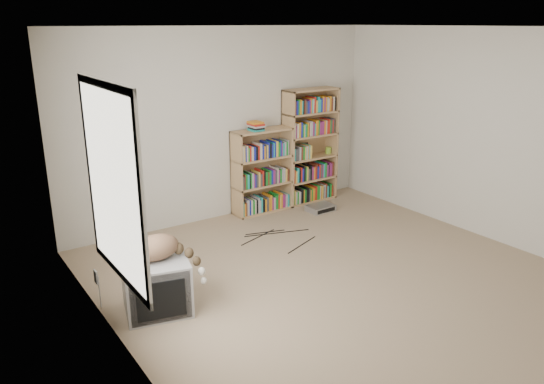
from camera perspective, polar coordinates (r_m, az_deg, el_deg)
floor at (r=5.51m, az=8.32°, el=-9.83°), size 4.50×5.00×0.01m
wall_back at (r=7.04m, az=-5.15°, el=7.18°), size 4.50×0.02×2.50m
wall_left at (r=3.93m, az=-15.80°, el=-2.05°), size 0.02×5.00×2.50m
wall_right at (r=6.77m, az=23.07°, el=5.40°), size 0.02×5.00×2.50m
ceiling at (r=4.89m, az=9.67°, el=17.09°), size 4.50×5.00×0.02m
window at (r=4.07m, az=-16.75°, el=0.76°), size 0.02×1.22×1.52m
crt_tv at (r=5.02m, az=-12.33°, el=-9.83°), size 0.68×0.64×0.50m
cat at (r=4.88m, az=-11.65°, el=-6.20°), size 0.65×0.46×0.51m
bookcase_tall at (r=7.74m, az=4.04°, el=4.70°), size 0.83×0.30×1.65m
bookcase_short at (r=7.33m, az=-1.16°, el=1.90°), size 0.85×0.30×1.16m
book_stack at (r=7.09m, az=-1.79°, el=7.10°), size 0.18×0.23×0.12m
green_mug at (r=7.95m, az=6.02°, el=4.51°), size 0.09×0.09×0.10m
framed_print at (r=7.79m, az=3.49°, el=4.63°), size 0.14×0.05×0.18m
dvd_player at (r=7.50m, az=5.24°, el=-1.72°), size 0.38×0.27×0.08m
wall_outlet at (r=5.16m, az=-18.42°, el=-8.67°), size 0.01×0.08×0.13m
floor_cables at (r=6.45m, az=-0.03°, el=-5.34°), size 1.20×0.70×0.01m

